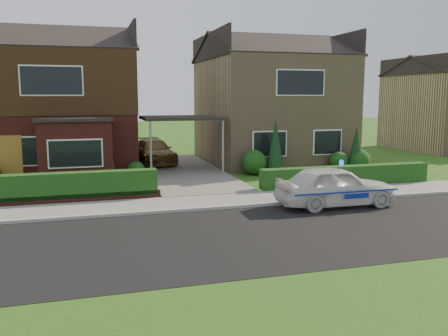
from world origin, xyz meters
name	(u,v)px	position (x,y,z in m)	size (l,w,h in m)	color
ground	(260,234)	(0.00, 0.00, 0.00)	(120.00, 120.00, 0.00)	#1A4612
road	(260,234)	(0.00, 0.00, 0.00)	(60.00, 6.00, 0.02)	black
kerb	(228,207)	(0.00, 3.05, 0.06)	(60.00, 0.16, 0.12)	#9E9993
sidewalk	(220,201)	(0.00, 4.10, 0.05)	(60.00, 2.00, 0.10)	slate
grass_verge	(360,314)	(0.00, -5.00, 0.00)	(60.00, 4.00, 0.01)	#1A4612
driveway	(182,171)	(0.00, 11.00, 0.06)	(3.80, 12.00, 0.12)	#666059
house_left	(58,95)	(-5.78, 13.90, 3.81)	(7.50, 9.53, 7.25)	maroon
house_right	(270,97)	(5.80, 13.99, 3.66)	(7.50, 8.06, 7.25)	#9A7A5E
carport_link	(182,119)	(0.00, 10.95, 2.66)	(3.80, 3.00, 2.77)	black
dwarf_wall	(49,200)	(-5.80, 5.30, 0.18)	(7.70, 0.25, 0.36)	maroon
hedge_left	(50,204)	(-5.80, 5.45, 0.00)	(7.50, 0.55, 0.90)	#1A3A12
hedge_right	(346,187)	(5.80, 5.35, 0.00)	(7.50, 0.55, 0.80)	#1A3A12
shrub_left_mid	(99,168)	(-4.00, 9.30, 0.66)	(1.32, 1.32, 1.32)	#1A3A12
shrub_left_near	(136,170)	(-2.40, 9.60, 0.42)	(0.84, 0.84, 0.84)	#1A3A12
shrub_right_near	(254,162)	(3.20, 9.40, 0.60)	(1.20, 1.20, 1.20)	#1A3A12
shrub_right_mid	(339,161)	(7.80, 9.50, 0.48)	(0.96, 0.96, 0.96)	#1A3A12
shrub_right_far	(359,160)	(8.80, 9.20, 0.54)	(1.08, 1.08, 1.08)	#1A3A12
conifer_a	(275,148)	(4.20, 9.20, 1.30)	(0.90, 0.90, 2.60)	black
conifer_b	(356,149)	(8.60, 9.20, 1.10)	(0.90, 0.90, 2.20)	black
neighbour_right	(448,112)	(20.00, 16.00, 2.60)	(6.50, 7.00, 5.20)	#9A7A5E
police_car	(335,186)	(3.62, 2.40, 0.70)	(3.77, 4.11, 1.56)	silver
driveway_car	(154,151)	(-1.00, 13.89, 0.76)	(1.79, 4.40, 1.28)	brown
potted_plant_a	(128,184)	(-3.02, 6.29, 0.42)	(0.44, 0.30, 0.84)	gray
potted_plant_b	(57,185)	(-5.65, 7.26, 0.35)	(0.31, 0.39, 0.70)	gray
potted_plant_c	(140,181)	(-2.50, 7.12, 0.37)	(0.42, 0.42, 0.74)	gray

